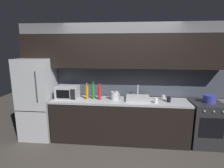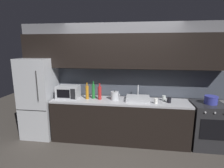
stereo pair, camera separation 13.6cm
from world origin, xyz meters
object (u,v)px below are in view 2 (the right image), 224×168
cooking_pot (211,100)px  kettle (115,96)px  refrigerator (39,98)px  wine_bottle_amber (87,92)px  oven_range (206,125)px  microwave (68,92)px  mug_clear (164,98)px  wine_bottle_green (93,91)px  wine_bottle_red (100,93)px  mug_white (156,101)px  mug_dark (169,100)px

cooking_pot → kettle: bearing=179.4°
refrigerator → wine_bottle_amber: bearing=-0.3°
oven_range → microwave: (-2.88, 0.02, 0.58)m
oven_range → mug_clear: size_ratio=8.57×
refrigerator → wine_bottle_green: bearing=2.4°
refrigerator → mug_clear: (2.71, 0.09, 0.08)m
wine_bottle_amber → wine_bottle_red: bearing=1.6°
mug_clear → wine_bottle_green: bearing=-178.3°
microwave → mug_clear: bearing=2.2°
mug_white → wine_bottle_red: bearing=173.3°
wine_bottle_amber → mug_white: size_ratio=3.36×
mug_white → cooking_pot: cooking_pot is taller
microwave → wine_bottle_green: bearing=3.4°
wine_bottle_red → cooking_pot: 2.21m
mug_white → cooking_pot: 1.07m
wine_bottle_amber → wine_bottle_green: bearing=25.2°
wine_bottle_green → cooking_pot: size_ratio=1.53×
microwave → kettle: (1.01, 0.00, -0.05)m
refrigerator → mug_dark: refrigerator is taller
refrigerator → wine_bottle_red: (1.38, 0.00, 0.17)m
microwave → mug_white: size_ratio=4.35×
refrigerator → mug_white: bearing=-3.1°
oven_range → wine_bottle_red: size_ratio=2.61×
wine_bottle_amber → mug_white: wine_bottle_amber is taller
refrigerator → oven_range: 3.58m
oven_range → microwave: microwave is taller
wine_bottle_green → refrigerator: bearing=-177.6°
wine_bottle_green → mug_clear: size_ratio=3.57×
mug_clear → mug_dark: 0.16m
mug_clear → kettle: bearing=-175.8°
kettle → wine_bottle_red: wine_bottle_red is taller
oven_range → wine_bottle_amber: wine_bottle_amber is taller
microwave → wine_bottle_green: wine_bottle_green is taller
mug_clear → microwave: bearing=-177.8°
microwave → kettle: microwave is taller
mug_white → cooking_pot: (1.06, 0.13, 0.03)m
oven_range → wine_bottle_green: 2.40m
oven_range → mug_dark: mug_dark is taller
wine_bottle_amber → mug_dark: bearing=-1.1°
refrigerator → microwave: refrigerator is taller
wine_bottle_red → mug_clear: wine_bottle_red is taller
wine_bottle_green → oven_range: bearing=-1.3°
refrigerator → cooking_pot: bearing=0.0°
kettle → cooking_pot: bearing=-0.6°
kettle → mug_clear: (1.02, 0.08, -0.03)m
oven_range → microwave: bearing=179.6°
wine_bottle_red → mug_clear: (1.33, 0.09, -0.09)m
oven_range → kettle: 1.94m
kettle → mug_dark: bearing=-3.1°
wine_bottle_red → mug_white: (1.15, -0.14, -0.09)m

